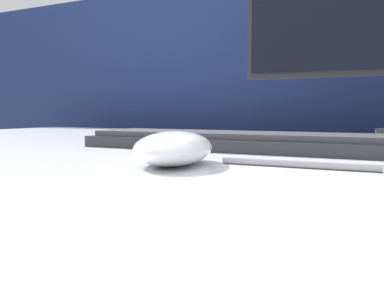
{
  "coord_description": "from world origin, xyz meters",
  "views": [
    {
      "loc": [
        0.19,
        -0.53,
        0.79
      ],
      "look_at": [
        -0.03,
        -0.12,
        0.76
      ],
      "focal_mm": 42.0,
      "sensor_mm": 36.0,
      "label": 1
    }
  ],
  "objects": [
    {
      "name": "partition_panel",
      "position": [
        0.0,
        0.68,
        0.59
      ],
      "size": [
        5.0,
        0.03,
        1.17
      ],
      "color": "navy",
      "rests_on": "ground_plane"
    },
    {
      "name": "computer_mouse_near",
      "position": [
        -0.03,
        -0.16,
        0.76
      ],
      "size": [
        0.1,
        0.14,
        0.03
      ],
      "rotation": [
        0.0,
        0.0,
        0.28
      ],
      "color": "white",
      "rests_on": "desk"
    },
    {
      "name": "keyboard",
      "position": [
        -0.03,
        0.03,
        0.75
      ],
      "size": [
        0.46,
        0.12,
        0.02
      ],
      "rotation": [
        0.0,
        0.0,
        0.01
      ],
      "color": "#28282D",
      "rests_on": "desk"
    },
    {
      "name": "pen",
      "position": [
        0.08,
        -0.12,
        0.74
      ],
      "size": [
        0.15,
        0.01,
        0.01
      ],
      "rotation": [
        0.0,
        0.0,
        0.02
      ],
      "color": "#99999E",
      "rests_on": "desk"
    }
  ]
}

